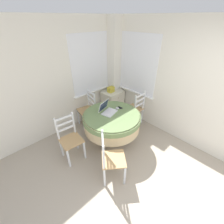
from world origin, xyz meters
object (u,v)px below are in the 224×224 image
at_px(dining_chair_camera_near, 111,159).
at_px(storage_box, 111,89).
at_px(computer_mouse, 117,108).
at_px(corner_cabinet, 113,102).
at_px(round_dining_table, 112,120).
at_px(dining_chair_near_back_window, 88,110).
at_px(laptop, 107,110).
at_px(dining_chair_near_right_window, 135,109).
at_px(dining_chair_left_flank, 70,139).
at_px(cell_phone, 120,108).

relative_size(dining_chair_camera_near, storage_box, 5.43).
bearing_deg(computer_mouse, corner_cabinet, 51.64).
relative_size(round_dining_table, computer_mouse, 13.63).
relative_size(dining_chair_camera_near, corner_cabinet, 1.39).
bearing_deg(dining_chair_camera_near, dining_chair_near_back_window, 67.33).
height_order(laptop, dining_chair_near_back_window, laptop).
distance_m(laptop, dining_chair_near_right_window, 0.98).
height_order(dining_chair_near_back_window, dining_chair_camera_near, same).
xyz_separation_m(laptop, dining_chair_camera_near, (-0.64, -0.79, -0.35)).
bearing_deg(round_dining_table, dining_chair_left_flank, 164.41).
bearing_deg(laptop, dining_chair_camera_near, -129.01).
xyz_separation_m(dining_chair_near_right_window, corner_cabinet, (0.00, 0.84, -0.12)).
bearing_deg(round_dining_table, dining_chair_camera_near, -134.31).
height_order(computer_mouse, corner_cabinet, computer_mouse).
bearing_deg(dining_chair_left_flank, round_dining_table, -15.59).
relative_size(round_dining_table, cell_phone, 9.68).
height_order(dining_chair_left_flank, corner_cabinet, dining_chair_left_flank).
bearing_deg(dining_chair_camera_near, corner_cabinet, 45.50).
xyz_separation_m(round_dining_table, dining_chair_near_right_window, (0.91, 0.08, -0.14)).
distance_m(cell_phone, dining_chair_near_back_window, 0.95).
distance_m(round_dining_table, cell_phone, 0.36).
bearing_deg(dining_chair_left_flank, computer_mouse, -9.26).
bearing_deg(computer_mouse, dining_chair_near_back_window, 104.63).
distance_m(computer_mouse, storage_box, 1.05).
xyz_separation_m(cell_phone, dining_chair_near_back_window, (-0.30, 0.84, -0.30)).
distance_m(dining_chair_near_back_window, dining_chair_near_right_window, 1.22).
bearing_deg(dining_chair_left_flank, cell_phone, -8.51).
xyz_separation_m(computer_mouse, cell_phone, (0.08, 0.00, -0.02)).
xyz_separation_m(computer_mouse, dining_chair_camera_near, (-0.88, -0.73, -0.32)).
height_order(cell_phone, dining_chair_near_right_window, dining_chair_near_right_window).
distance_m(dining_chair_near_right_window, dining_chair_camera_near, 1.72).
relative_size(laptop, dining_chair_near_right_window, 0.41).
relative_size(laptop, dining_chair_camera_near, 0.41).
relative_size(computer_mouse, dining_chair_left_flank, 0.09).
height_order(round_dining_table, dining_chair_near_right_window, dining_chair_near_right_window).
height_order(computer_mouse, dining_chair_near_right_window, dining_chair_near_right_window).
relative_size(round_dining_table, dining_chair_left_flank, 1.28).
relative_size(computer_mouse, dining_chair_near_back_window, 0.09).
xyz_separation_m(laptop, computer_mouse, (0.24, -0.06, -0.03)).
bearing_deg(dining_chair_left_flank, dining_chair_near_right_window, -5.23).
xyz_separation_m(cell_phone, dining_chair_left_flank, (-1.21, 0.18, -0.30)).
height_order(cell_phone, corner_cabinet, cell_phone).
bearing_deg(cell_phone, laptop, 169.35).
xyz_separation_m(round_dining_table, corner_cabinet, (0.91, 0.93, -0.26)).
bearing_deg(dining_chair_near_back_window, laptop, -91.26).
bearing_deg(corner_cabinet, storage_box, -176.96).
relative_size(round_dining_table, storage_box, 6.97).
height_order(computer_mouse, dining_chair_camera_near, dining_chair_camera_near).
distance_m(laptop, cell_phone, 0.33).
bearing_deg(laptop, corner_cabinet, 40.92).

